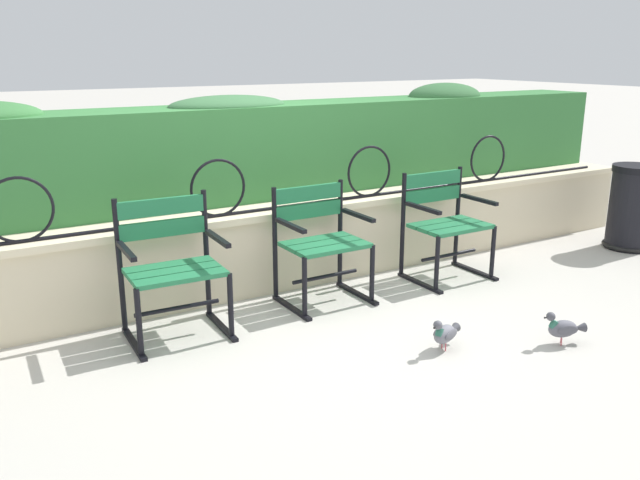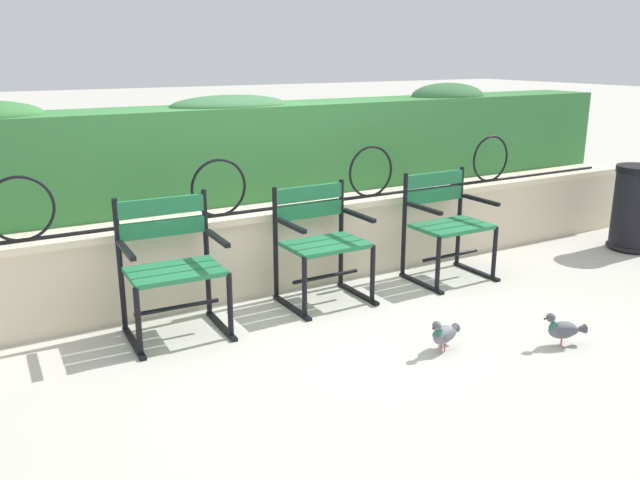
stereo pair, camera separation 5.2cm
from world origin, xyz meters
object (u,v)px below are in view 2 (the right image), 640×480
Objects in this scene: trash_bin at (635,210)px; park_chair_right at (446,221)px; park_chair_left at (171,263)px; pigeon_near_chairs at (563,329)px; pigeon_far_side at (444,334)px; park_chair_centre at (320,239)px.

park_chair_right is at bearing 172.19° from trash_bin.
park_chair_right is at bearing -0.60° from park_chair_left.
trash_bin is at bearing 26.53° from pigeon_near_chairs.
park_chair_left reaches higher than pigeon_near_chairs.
park_chair_left is at bearing 140.47° from pigeon_far_side.
park_chair_right reaches higher than trash_bin.
park_chair_centre reaches higher than trash_bin.
pigeon_far_side is 0.36× the size of trash_bin.
park_chair_centre reaches higher than pigeon_near_chairs.
park_chair_centre is at bearing 173.86° from trash_bin.
pigeon_far_side is at bearing -130.25° from park_chair_right.
pigeon_near_chairs is at bearing -99.14° from park_chair_right.
pigeon_near_chairs is at bearing -153.47° from trash_bin.
trash_bin is (2.25, 1.12, 0.26)m from pigeon_near_chairs.
park_chair_centre is 2.98× the size of pigeon_far_side.
trash_bin is at bearing -6.14° from park_chair_centre.
park_chair_left reaches higher than trash_bin.
park_chair_left is at bearing 144.92° from pigeon_near_chairs.
park_chair_centre is 1.75m from pigeon_near_chairs.
trash_bin reaches higher than pigeon_far_side.
park_chair_right is at bearing 49.75° from pigeon_far_side.
pigeon_far_side is at bearing -79.40° from park_chair_centre.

